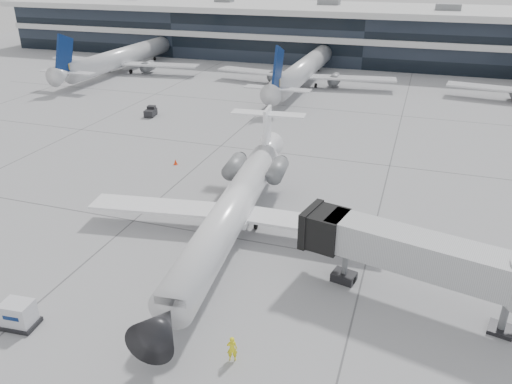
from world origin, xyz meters
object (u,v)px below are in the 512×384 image
(jet_bridge, at_px, (436,259))
(regional_jet, at_px, (234,207))
(cargo_uld, at_px, (19,315))
(ramp_worker, at_px, (232,349))

(jet_bridge, bearing_deg, regional_jet, 174.56)
(regional_jet, height_order, cargo_uld, regional_jet)
(regional_jet, bearing_deg, cargo_uld, -124.59)
(jet_bridge, relative_size, cargo_uld, 7.21)
(ramp_worker, bearing_deg, regional_jet, -89.04)
(regional_jet, xyz_separation_m, cargo_uld, (-8.48, -14.94, -1.60))
(ramp_worker, height_order, cargo_uld, cargo_uld)
(regional_jet, distance_m, cargo_uld, 17.25)
(regional_jet, height_order, ramp_worker, regional_jet)
(jet_bridge, distance_m, ramp_worker, 13.70)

